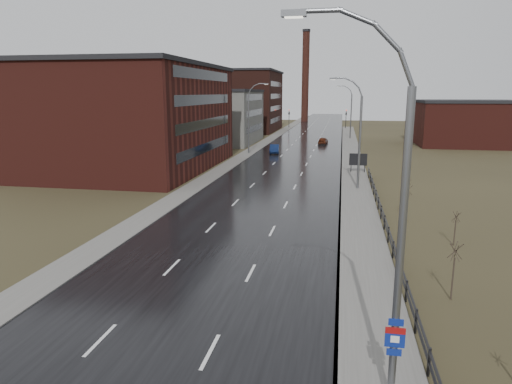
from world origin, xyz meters
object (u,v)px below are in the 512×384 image
at_px(car_near, 274,149).
at_px(car_far, 323,141).
at_px(streetlight_main, 391,225).
at_px(billboard, 358,160).

height_order(car_near, car_far, car_near).
relative_size(streetlight_main, car_near, 2.82).
distance_m(billboard, car_near, 21.61).
bearing_deg(car_near, billboard, -59.76).
relative_size(streetlight_main, billboard, 4.78).
relative_size(billboard, car_near, 0.59).
bearing_deg(car_near, car_far, 57.52).
bearing_deg(streetlight_main, billboard, 89.18).
height_order(billboard, car_far, billboard).
distance_m(streetlight_main, billboard, 44.08).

